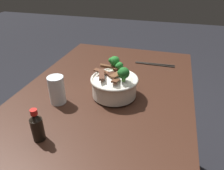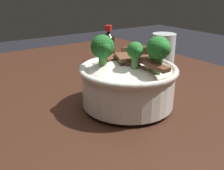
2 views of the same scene
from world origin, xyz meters
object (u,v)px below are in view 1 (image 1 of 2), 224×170
at_px(drinking_glass, 57,92).
at_px(chopsticks_pair, 155,64).
at_px(rice_bowl, 115,83).
at_px(soy_sauce_bottle, 37,127).

bearing_deg(drinking_glass, chopsticks_pair, -35.12).
bearing_deg(rice_bowl, chopsticks_pair, -19.46).
distance_m(drinking_glass, soy_sauce_bottle, 0.22).
relative_size(rice_bowl, chopsticks_pair, 0.91).
bearing_deg(soy_sauce_bottle, chopsticks_pair, -23.17).
bearing_deg(chopsticks_pair, soy_sauce_bottle, 156.83).
relative_size(rice_bowl, drinking_glass, 1.72).
height_order(drinking_glass, soy_sauce_bottle, soy_sauce_bottle).
xyz_separation_m(drinking_glass, chopsticks_pair, (0.50, -0.35, -0.05)).
distance_m(rice_bowl, soy_sauce_bottle, 0.37).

